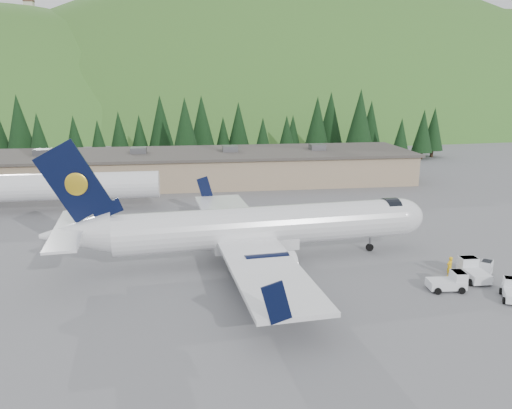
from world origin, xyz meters
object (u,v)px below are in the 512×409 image
Objects in this scene: second_airliner at (51,186)px; airliner at (254,228)px; ramp_worker at (450,267)px; terminal_building at (200,167)px; baggage_tug_a at (450,282)px; baggage_tug_d at (472,271)px; baggage_tug_b at (478,268)px.

airliner is at bearing -42.81° from second_airliner.
terminal_building is at bearing -85.13° from ramp_worker.
second_airliner is at bearing 131.91° from airliner.
baggage_tug_a is 0.04× the size of terminal_building.
ramp_worker is at bearing 66.26° from baggage_tug_a.
airliner is 1.33× the size of second_airliner.
airliner reaches higher than second_airliner.
baggage_tug_d is (22.22, -45.22, -1.85)m from terminal_building.
terminal_building is 50.42m from baggage_tug_d.
baggage_tug_a is (39.02, -31.14, -2.61)m from second_airliner.
airliner is at bearing -84.09° from terminal_building.
terminal_building is at bearing 90.63° from airliner.
terminal_building is 38.76× the size of ramp_worker.
second_airliner is 51.81m from baggage_tug_b.
second_airliner is 8.32× the size of baggage_tug_d.
baggage_tug_d is at bearing -34.74° from second_airliner.
second_airliner is at bearing -55.03° from ramp_worker.
baggage_tug_a is 3.15m from ramp_worker.
baggage_tug_b is (19.44, -6.23, -2.61)m from airliner.
airliner is 11.82× the size of baggage_tug_a.
baggage_tug_d is (-1.16, -0.90, 0.14)m from baggage_tug_b.
baggage_tug_a is 1.69× the size of ramp_worker.
airliner is 32.52m from second_airliner.
second_airliner is 25.55m from terminal_building.
second_airliner is at bearing 145.73° from baggage_tug_a.
second_airliner is 49.99m from baggage_tug_a.
second_airliner reaches higher than baggage_tug_a.
ramp_worker is (-2.80, -0.04, 0.28)m from baggage_tug_b.
second_airliner is 0.39× the size of terminal_building.
airliner is at bearing 70.79° from baggage_tug_d.
ramp_worker reaches higher than baggage_tug_d.
baggage_tug_b is at bearing -62.18° from terminal_building.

